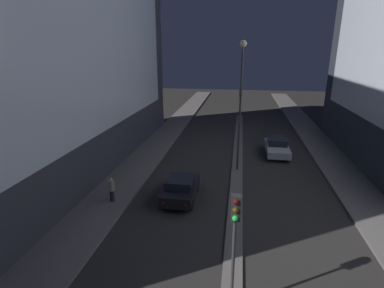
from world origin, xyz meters
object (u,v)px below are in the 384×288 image
Objects in this scene: street_lamp at (241,89)px; pedestrian_on_left_sidewalk at (111,189)px; traffic_light_near at (235,228)px; car_left_lane at (181,188)px; car_right_lane at (277,147)px; traffic_light_mid at (240,99)px.

street_lamp reaches higher than pedestrian_on_left_sidewalk.
pedestrian_on_left_sidewalk is (-7.55, 6.80, -2.45)m from traffic_light_near.
car_left_lane reaches higher than car_right_lane.
traffic_light_near is 18.22m from car_right_lane.
car_left_lane is 2.59× the size of pedestrian_on_left_sidewalk.
traffic_light_mid is 21.85m from pedestrian_on_left_sidewalk.
traffic_light_near is 9.13m from car_left_lane.
pedestrian_on_left_sidewalk reaches higher than car_left_lane.
car_left_lane is at bearing -100.23° from traffic_light_mid.
pedestrian_on_left_sidewalk is at bearing -139.21° from street_lamp.
traffic_light_near is at bearing -90.00° from street_lamp.
traffic_light_near is 1.00× the size of traffic_light_mid.
street_lamp reaches higher than traffic_light_near.
traffic_light_mid is 0.47× the size of street_lamp.
street_lamp is 6.18× the size of pedestrian_on_left_sidewalk.
traffic_light_mid reaches higher than car_left_lane.
traffic_light_near is 13.64m from street_lamp.
traffic_light_near reaches higher than pedestrian_on_left_sidewalk.
car_right_lane is (6.90, 9.66, -0.04)m from car_left_lane.
car_left_lane is at bearing -125.55° from car_right_lane.
car_right_lane is 2.84× the size of pedestrian_on_left_sidewalk.
street_lamp is 11.35m from pedestrian_on_left_sidewalk.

